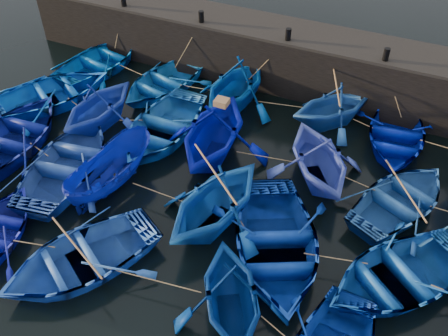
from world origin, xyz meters
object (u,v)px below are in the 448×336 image
at_px(boat_8, 162,126).
at_px(boat_13, 12,137).
at_px(wooden_crate, 222,102).
at_px(boat_0, 101,60).

height_order(boat_8, boat_13, boat_13).
bearing_deg(boat_8, wooden_crate, -5.18).
bearing_deg(boat_13, wooden_crate, -164.79).
height_order(boat_8, wooden_crate, wooden_crate).
distance_m(boat_8, wooden_crate, 3.43).
relative_size(boat_8, boat_13, 0.93).
xyz_separation_m(boat_13, wooden_crate, (7.62, 2.77, 2.03)).
distance_m(boat_0, boat_13, 6.34).
height_order(boat_0, boat_8, boat_8).
bearing_deg(boat_8, boat_0, 147.59).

